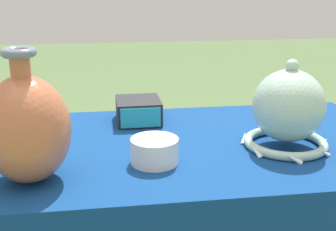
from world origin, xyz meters
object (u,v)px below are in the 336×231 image
vase_tall_bulbous (27,128)px  mosaic_tile_box (138,111)px  pot_squat_ivory (155,151)px  vase_dome_bell (288,111)px

vase_tall_bulbous → mosaic_tile_box: bearing=54.9°
pot_squat_ivory → vase_dome_bell: bearing=8.7°
vase_tall_bulbous → vase_dome_bell: bearing=9.8°
vase_dome_bell → mosaic_tile_box: (-0.35, 0.25, -0.06)m
vase_dome_bell → vase_tall_bulbous: bearing=-170.2°
vase_dome_bell → pot_squat_ivory: (-0.33, -0.05, -0.06)m
vase_tall_bulbous → pot_squat_ivory: 0.28m
pot_squat_ivory → mosaic_tile_box: bearing=92.7°
mosaic_tile_box → pot_squat_ivory: 0.30m
mosaic_tile_box → vase_dome_bell: bearing=-36.6°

